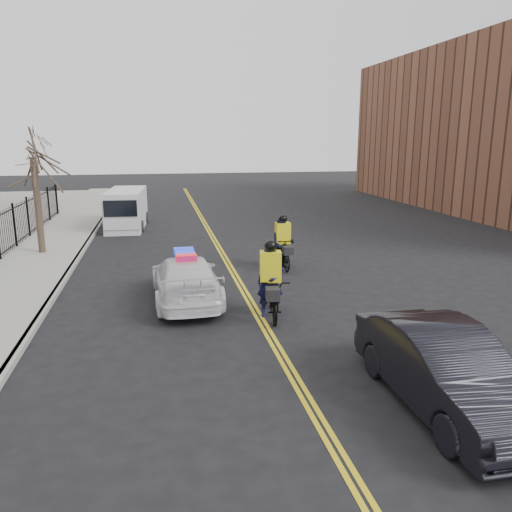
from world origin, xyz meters
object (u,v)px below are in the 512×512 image
at_px(police_cruiser, 186,279).
at_px(cyclist_far, 283,247).
at_px(cyclist_near, 270,290).
at_px(dark_sedan, 445,369).
at_px(cargo_van, 126,210).

bearing_deg(police_cruiser, cyclist_far, -141.66).
relative_size(police_cruiser, cyclist_near, 2.09).
bearing_deg(cyclist_far, dark_sedan, -88.44).
xyz_separation_m(cargo_van, cyclist_near, (4.71, -15.33, -0.27)).
bearing_deg(cyclist_near, police_cruiser, 148.37).
distance_m(police_cruiser, cyclist_far, 5.07).
xyz_separation_m(dark_sedan, cargo_van, (-6.79, 20.71, 0.27)).
bearing_deg(dark_sedan, cyclist_near, 110.53).
bearing_deg(dark_sedan, police_cruiser, 120.17).
bearing_deg(cyclist_far, cargo_van, 121.10).
height_order(police_cruiser, cargo_van, cargo_van).
distance_m(dark_sedan, cargo_van, 21.79).
distance_m(dark_sedan, cyclist_near, 5.77).
relative_size(police_cruiser, cargo_van, 0.94).
distance_m(police_cruiser, cargo_van, 13.68).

